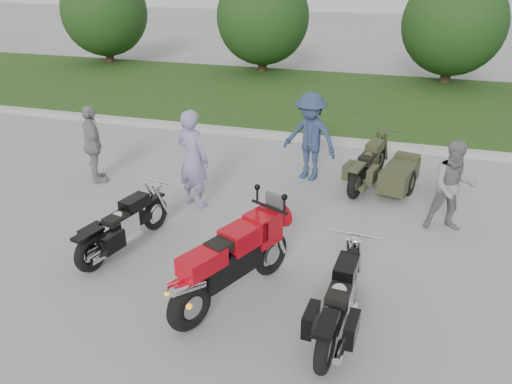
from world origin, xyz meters
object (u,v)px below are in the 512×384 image
(sportbike_red, at_px, (231,261))
(person_grey, at_px, (453,187))
(person_stripe, at_px, (193,159))
(cruiser_right, at_px, (339,305))
(cruiser_sidecar, at_px, (386,172))
(cruiser_left, at_px, (121,228))
(person_denim, at_px, (310,137))
(person_back, at_px, (93,145))

(sportbike_red, xyz_separation_m, person_grey, (2.94, 2.97, 0.17))
(sportbike_red, height_order, person_stripe, person_stripe)
(cruiser_right, distance_m, cruiser_sidecar, 4.57)
(cruiser_left, relative_size, person_denim, 1.10)
(cruiser_right, distance_m, person_grey, 3.54)
(sportbike_red, relative_size, person_back, 1.32)
(cruiser_sidecar, xyz_separation_m, person_grey, (1.15, -1.36, 0.42))
(person_stripe, bearing_deg, sportbike_red, 140.99)
(cruiser_sidecar, bearing_deg, person_stripe, -139.81)
(cruiser_right, bearing_deg, cruiser_left, 169.15)
(person_stripe, bearing_deg, cruiser_right, 156.63)
(sportbike_red, distance_m, person_stripe, 3.08)
(person_denim, bearing_deg, cruiser_right, -56.45)
(person_denim, bearing_deg, person_stripe, -116.29)
(person_denim, xyz_separation_m, person_back, (-4.25, -1.44, -0.11))
(cruiser_left, distance_m, person_stripe, 2.00)
(person_back, bearing_deg, cruiser_left, 177.95)
(sportbike_red, bearing_deg, cruiser_left, -174.71)
(person_denim, relative_size, person_back, 1.14)
(cruiser_sidecar, distance_m, person_back, 6.01)
(cruiser_left, bearing_deg, sportbike_red, -6.06)
(cruiser_sidecar, xyz_separation_m, person_denim, (-1.60, 0.14, 0.54))
(cruiser_left, relative_size, person_back, 1.25)
(person_grey, relative_size, person_back, 0.99)
(person_back, bearing_deg, person_grey, -132.90)
(sportbike_red, height_order, person_back, person_back)
(sportbike_red, distance_m, cruiser_sidecar, 4.69)
(sportbike_red, distance_m, person_grey, 4.18)
(cruiser_right, xyz_separation_m, person_denim, (-1.30, 4.70, 0.51))
(cruiser_right, distance_m, person_back, 6.45)
(sportbike_red, bearing_deg, person_grey, 69.60)
(person_stripe, distance_m, person_grey, 4.60)
(cruiser_left, bearing_deg, person_grey, 37.00)
(person_grey, height_order, person_back, person_back)
(cruiser_sidecar, bearing_deg, cruiser_left, -123.81)
(cruiser_left, xyz_separation_m, cruiser_right, (3.59, -0.96, 0.01))
(sportbike_red, relative_size, person_stripe, 1.15)
(cruiser_left, xyz_separation_m, cruiser_sidecar, (3.89, 3.60, -0.01))
(cruiser_sidecar, height_order, person_grey, person_grey)
(sportbike_red, xyz_separation_m, cruiser_sidecar, (1.79, 4.33, -0.25))
(cruiser_right, xyz_separation_m, cruiser_sidecar, (0.30, 4.56, -0.03))
(cruiser_right, xyz_separation_m, person_back, (-5.55, 3.27, 0.40))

